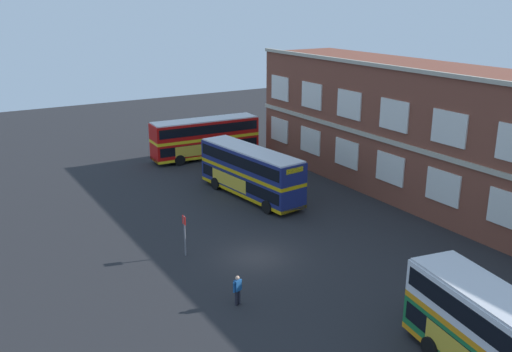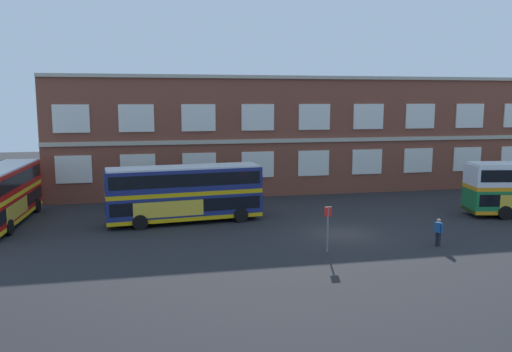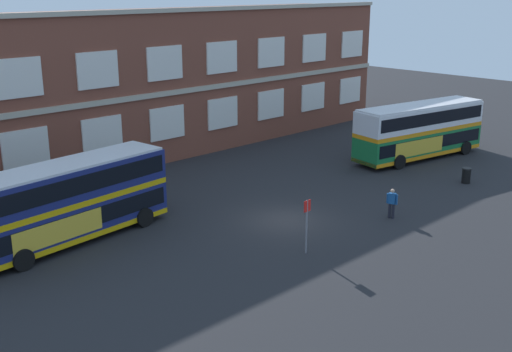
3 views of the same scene
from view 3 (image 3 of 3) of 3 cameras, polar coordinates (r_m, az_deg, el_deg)
ground_plane at (r=36.47m, az=0.35°, el=-3.17°), size 120.00×120.00×0.00m
brick_terminal_building at (r=48.83m, az=-10.93°, el=8.10°), size 47.51×8.19×10.92m
double_decker_middle at (r=32.88m, az=-16.69°, el=-2.21°), size 11.21×3.76×4.07m
double_decker_far at (r=48.53m, az=14.46°, el=4.01°), size 11.28×4.44×4.07m
waiting_passenger at (r=35.92m, az=12.11°, el=-2.31°), size 0.34×0.64×1.70m
bus_stand_flag at (r=30.45m, az=4.57°, el=-4.08°), size 0.44×0.10×2.70m
station_litter_bin at (r=43.65m, az=18.36°, el=0.06°), size 0.60×0.60×1.03m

